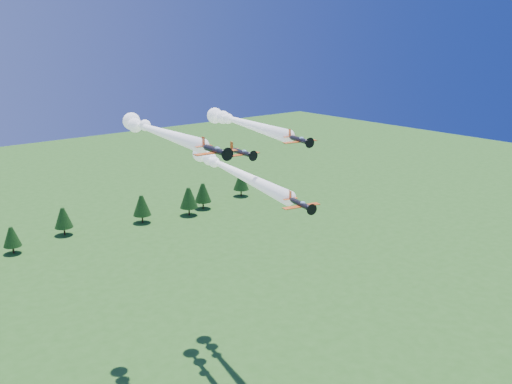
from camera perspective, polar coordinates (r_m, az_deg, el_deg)
plane_lead at (r=115.12m, az=-2.59°, el=2.29°), size 14.49×47.18×3.70m
plane_left at (r=113.59m, az=-10.07°, el=6.09°), size 9.32×41.66×3.70m
plane_right at (r=123.73m, az=-1.61°, el=7.03°), size 12.83×41.65×3.70m
plane_slot at (r=103.06m, az=-1.41°, el=3.97°), size 6.81×7.40×2.39m
treeline at (r=205.85m, az=-18.72°, el=-2.99°), size 178.76×20.71×11.26m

